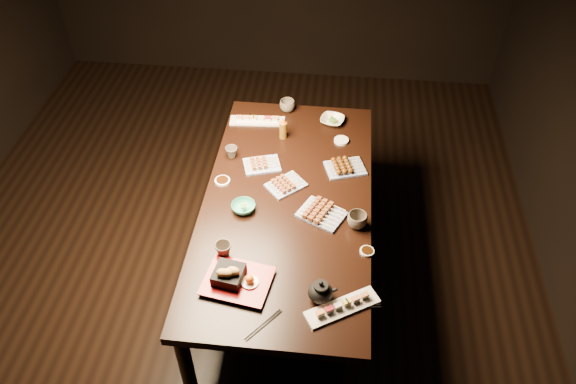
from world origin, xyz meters
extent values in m
plane|color=black|center=(0.00, 0.00, 0.00)|extent=(5.00, 5.00, 0.00)
cube|color=black|center=(0.38, -0.01, 0.38)|extent=(1.06, 1.87, 0.75)
imported|color=teal|center=(0.16, -0.10, 0.77)|extent=(0.13, 0.13, 0.04)
imported|color=beige|center=(0.58, 0.72, 0.77)|extent=(0.18, 0.18, 0.04)
imported|color=#4F463C|center=(0.11, -0.42, 0.79)|extent=(0.10, 0.10, 0.08)
imported|color=#4F463C|center=(0.75, -0.15, 0.79)|extent=(0.13, 0.13, 0.08)
imported|color=#4F463C|center=(0.02, 0.33, 0.78)|extent=(0.08, 0.08, 0.07)
imported|color=#4F463C|center=(0.29, 0.82, 0.79)|extent=(0.11, 0.11, 0.08)
cylinder|color=brown|center=(0.29, 0.54, 0.82)|extent=(0.06, 0.06, 0.15)
cylinder|color=white|center=(0.00, 0.10, 0.76)|extent=(0.12, 0.12, 0.02)
cylinder|color=white|center=(0.65, 0.54, 0.76)|extent=(0.11, 0.11, 0.02)
cylinder|color=white|center=(0.81, -0.33, 0.76)|extent=(0.08, 0.08, 0.01)
cylinder|color=white|center=(0.07, 0.67, 0.76)|extent=(0.09, 0.09, 0.01)
camera|label=1|loc=(0.62, -2.15, 2.86)|focal=35.00mm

